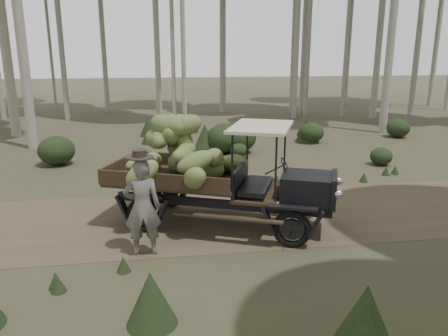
# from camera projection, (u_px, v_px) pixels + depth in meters

# --- Properties ---
(ground) EXTENTS (120.00, 120.00, 0.00)m
(ground) POSITION_uv_depth(u_px,v_px,m) (270.00, 214.00, 10.85)
(ground) COLOR #473D2B
(ground) RESTS_ON ground
(dirt_track) EXTENTS (70.00, 4.00, 0.01)m
(dirt_track) POSITION_uv_depth(u_px,v_px,m) (270.00, 214.00, 10.85)
(dirt_track) COLOR brown
(dirt_track) RESTS_ON ground
(banana_truck) EXTENTS (5.39, 3.55, 2.63)m
(banana_truck) POSITION_uv_depth(u_px,v_px,m) (203.00, 163.00, 9.93)
(banana_truck) COLOR black
(banana_truck) RESTS_ON ground
(farmer) EXTENTS (0.73, 0.54, 2.13)m
(farmer) POSITION_uv_depth(u_px,v_px,m) (142.00, 206.00, 8.49)
(farmer) COLOR #5D5A55
(farmer) RESTS_ON ground
(undergrowth) EXTENTS (23.01, 21.85, 1.33)m
(undergrowth) POSITION_uv_depth(u_px,v_px,m) (300.00, 171.00, 12.78)
(undergrowth) COLOR #233319
(undergrowth) RESTS_ON ground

